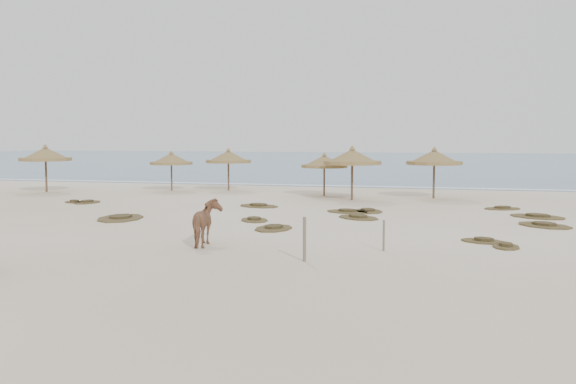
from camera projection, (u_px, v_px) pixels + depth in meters
ground at (243, 242)px, 22.79m from camera, size 160.00×160.00×0.00m
ocean at (404, 161)px, 95.10m from camera, size 200.00×100.00×0.01m
foam_line at (354, 186)px, 47.86m from camera, size 70.00×0.60×0.01m
palapa_0 at (45, 155)px, 42.91m from camera, size 4.39×4.39×3.22m
palapa_1 at (171, 159)px, 43.97m from camera, size 3.90×3.90×2.77m
palapa_2 at (228, 157)px, 44.12m from camera, size 3.26×3.26×2.94m
palapa_3 at (324, 162)px, 40.12m from camera, size 3.42×3.42×2.74m
palapa_4 at (352, 158)px, 37.54m from camera, size 4.13×4.13×3.21m
palapa_5 at (434, 158)px, 38.51m from camera, size 3.99×3.99×3.13m
horse at (207, 223)px, 21.88m from camera, size 1.23×2.02×1.59m
fence_post_near at (304, 239)px, 19.18m from camera, size 0.12×0.12×1.35m
fence_post_far at (384, 236)px, 20.96m from camera, size 0.09×0.09×1.01m
scrub_1 at (120, 218)px, 29.13m from camera, size 2.62×3.42×0.16m
scrub_2 at (254, 220)px, 28.45m from camera, size 1.87×2.13×0.16m
scrub_3 at (358, 217)px, 29.32m from camera, size 2.65×2.62×0.16m
scrub_4 at (484, 241)px, 22.71m from camera, size 1.91×1.59×0.16m
scrub_5 at (544, 225)px, 26.73m from camera, size 2.86×2.90×0.16m
scrub_6 at (87, 202)px, 36.02m from camera, size 1.28×1.94×0.16m
scrub_7 at (368, 211)px, 31.81m from camera, size 1.98×2.45×0.16m
scrub_8 at (74, 202)px, 36.17m from camera, size 1.60×1.37×0.16m
scrub_9 at (274, 228)px, 25.91m from camera, size 1.54×2.27×0.16m
scrub_10 at (502, 208)px, 32.94m from camera, size 2.26×1.93×0.16m
scrub_12 at (506, 246)px, 21.61m from camera, size 0.89×1.35×0.16m
scrub_13 at (259, 206)px, 34.17m from camera, size 2.82×2.41×0.16m
scrub_14 at (348, 211)px, 31.57m from camera, size 2.58×2.11×0.16m
scrub_15 at (537, 216)px, 29.61m from camera, size 3.08×2.78×0.16m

